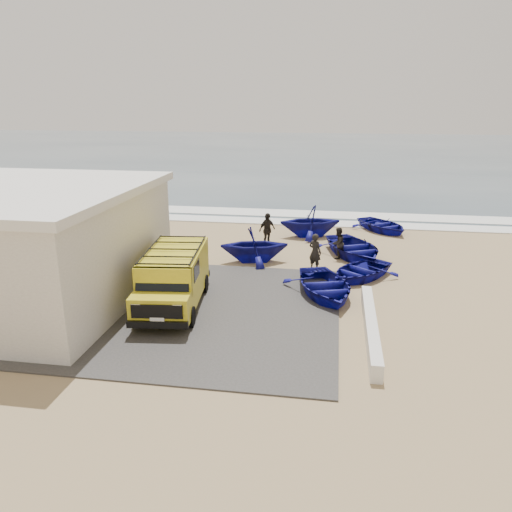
{
  "coord_description": "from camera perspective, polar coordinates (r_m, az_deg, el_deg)",
  "views": [
    {
      "loc": [
        3.68,
        -18.03,
        7.25
      ],
      "look_at": [
        0.6,
        1.03,
        1.2
      ],
      "focal_mm": 35.0,
      "sensor_mm": 36.0,
      "label": 1
    }
  ],
  "objects": [
    {
      "name": "boat_mid_left",
      "position": [
        23.19,
        -0.2,
        1.31
      ],
      "size": [
        3.67,
        3.35,
        1.65
      ],
      "primitive_type": "imported",
      "rotation": [
        0.0,
        0.0,
        1.8
      ],
      "color": "navy",
      "rests_on": "ground"
    },
    {
      "name": "building",
      "position": [
        20.2,
        -24.84,
        1.17
      ],
      "size": [
        8.4,
        9.4,
        4.3
      ],
      "color": "silver",
      "rests_on": "ground"
    },
    {
      "name": "boat_near_right",
      "position": [
        21.58,
        11.78,
        -1.63
      ],
      "size": [
        4.01,
        4.18,
        0.71
      ],
      "primitive_type": "imported",
      "rotation": [
        0.0,
        0.0,
        -0.66
      ],
      "color": "navy",
      "rests_on": "ground"
    },
    {
      "name": "van",
      "position": [
        18.31,
        -9.42,
        -2.32
      ],
      "size": [
        2.5,
        5.17,
        2.14
      ],
      "rotation": [
        0.0,
        0.0,
        0.11
      ],
      "color": "yellow",
      "rests_on": "ground"
    },
    {
      "name": "ground",
      "position": [
        19.78,
        -2.21,
        -4.12
      ],
      "size": [
        160.0,
        160.0,
        0.0
      ],
      "primitive_type": "plane",
      "color": "tan"
    },
    {
      "name": "boat_near_left",
      "position": [
        19.45,
        7.84,
        -3.37
      ],
      "size": [
        3.86,
        4.6,
        0.81
      ],
      "primitive_type": "imported",
      "rotation": [
        0.0,
        0.0,
        0.31
      ],
      "color": "navy",
      "rests_on": "ground"
    },
    {
      "name": "boat_far_right",
      "position": [
        29.67,
        14.25,
        3.45
      ],
      "size": [
        4.14,
        4.38,
        0.74
      ],
      "primitive_type": "imported",
      "rotation": [
        0.0,
        0.0,
        0.61
      ],
      "color": "navy",
      "rests_on": "ground"
    },
    {
      "name": "slab",
      "position": [
        18.48,
        -9.56,
        -5.87
      ],
      "size": [
        12.0,
        10.0,
        0.05
      ],
      "primitive_type": "cube",
      "color": "#403D3B",
      "rests_on": "ground"
    },
    {
      "name": "boat_mid_right",
      "position": [
        24.5,
        11.07,
        0.93
      ],
      "size": [
        4.52,
        5.15,
        0.89
      ],
      "primitive_type": "imported",
      "rotation": [
        0.0,
        0.0,
        0.41
      ],
      "color": "navy",
      "rests_on": "ground"
    },
    {
      "name": "surf_wash",
      "position": [
        33.53,
        2.66,
        4.93
      ],
      "size": [
        180.0,
        2.2,
        0.04
      ],
      "primitive_type": "cube",
      "color": "white",
      "rests_on": "ground"
    },
    {
      "name": "surf_line",
      "position": [
        31.11,
        2.13,
        3.97
      ],
      "size": [
        180.0,
        1.6,
        0.06
      ],
      "primitive_type": "cube",
      "color": "white",
      "rests_on": "ground"
    },
    {
      "name": "parapet",
      "position": [
        16.63,
        12.97,
        -7.89
      ],
      "size": [
        0.35,
        6.0,
        0.55
      ],
      "primitive_type": "cube",
      "color": "silver",
      "rests_on": "ground"
    },
    {
      "name": "ocean",
      "position": [
        74.48,
        6.43,
        11.72
      ],
      "size": [
        180.0,
        88.0,
        0.01
      ],
      "primitive_type": "cube",
      "color": "#385166",
      "rests_on": "ground"
    },
    {
      "name": "fisherman_back",
      "position": [
        25.68,
        1.28,
        3.02
      ],
      "size": [
        1.0,
        1.05,
        1.75
      ],
      "primitive_type": "imported",
      "rotation": [
        0.0,
        0.0,
        0.85
      ],
      "color": "black",
      "rests_on": "ground"
    },
    {
      "name": "fisherman_front",
      "position": [
        22.15,
        6.76,
        0.45
      ],
      "size": [
        0.73,
        0.66,
        1.68
      ],
      "primitive_type": "imported",
      "rotation": [
        0.0,
        0.0,
        2.61
      ],
      "color": "black",
      "rests_on": "ground"
    },
    {
      "name": "fisherman_middle",
      "position": [
        23.99,
        9.34,
        1.46
      ],
      "size": [
        0.88,
        0.93,
        1.51
      ],
      "primitive_type": "imported",
      "rotation": [
        0.0,
        0.0,
        -2.16
      ],
      "color": "black",
      "rests_on": "ground"
    },
    {
      "name": "boat_far_left",
      "position": [
        27.72,
        6.2,
        4.0
      ],
      "size": [
        3.94,
        3.62,
        1.75
      ],
      "primitive_type": "imported",
      "rotation": [
        0.0,
        0.0,
        -1.31
      ],
      "color": "navy",
      "rests_on": "ground"
    }
  ]
}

